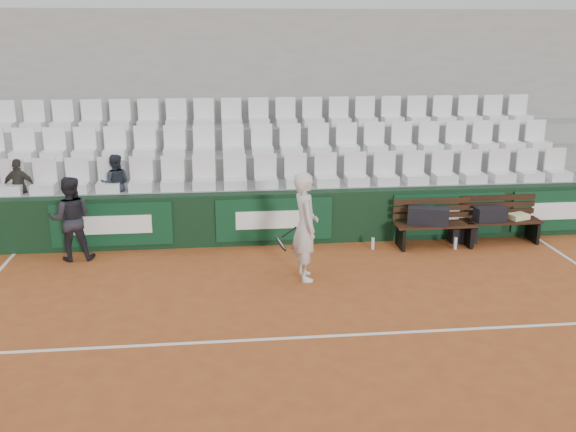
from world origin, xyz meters
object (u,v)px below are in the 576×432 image
object	(u,v)px
sports_bag_ground	(463,234)
water_bottle_far	(455,243)
sports_bag_right	(490,214)
tennis_player	(305,227)
ball_kid	(71,219)
bench_left	(434,235)
bench_right	(501,231)
spectator_b	(17,164)
sports_bag_left	(428,216)
spectator_c	(114,161)
water_bottle_near	(373,243)

from	to	relation	value
sports_bag_ground	water_bottle_far	xyz separation A→B (m)	(-0.29, -0.41, -0.03)
water_bottle_far	sports_bag_ground	bearing A→B (deg)	54.05
sports_bag_right	tennis_player	size ratio (longest dim) A/B	0.33
sports_bag_ground	water_bottle_far	distance (m)	0.50
water_bottle_far	ball_kid	world-z (taller)	ball_kid
sports_bag_right	ball_kid	size ratio (longest dim) A/B	0.39
bench_left	sports_bag_ground	size ratio (longest dim) A/B	3.06
sports_bag_ground	ball_kid	bearing A→B (deg)	-178.56
bench_right	water_bottle_far	bearing A→B (deg)	-163.06
bench_right	spectator_b	distance (m)	9.27
bench_left	sports_bag_right	size ratio (longest dim) A/B	2.54
sports_bag_ground	tennis_player	size ratio (longest dim) A/B	0.27
bench_left	sports_bag_right	xyz separation A→B (m)	(1.10, 0.07, 0.36)
bench_right	sports_bag_left	xyz separation A→B (m)	(-1.50, -0.10, 0.39)
spectator_b	spectator_c	bearing A→B (deg)	-171.31
sports_bag_ground	spectator_c	size ratio (longest dim) A/B	0.43
water_bottle_near	spectator_b	size ratio (longest dim) A/B	0.20
tennis_player	spectator_b	xyz separation A→B (m)	(-5.11, 2.38, 0.65)
bench_right	water_bottle_far	distance (m)	1.06
sports_bag_right	spectator_b	xyz separation A→B (m)	(-8.86, 0.99, 0.96)
bench_left	spectator_c	world-z (taller)	spectator_c
sports_bag_left	water_bottle_near	bearing A→B (deg)	-178.29
sports_bag_left	spectator_c	bearing A→B (deg)	169.82
spectator_b	water_bottle_far	bearing A→B (deg)	179.91
bench_left	tennis_player	world-z (taller)	tennis_player
bench_right	spectator_c	bearing A→B (deg)	172.66
bench_right	sports_bag_ground	xyz separation A→B (m)	(-0.71, 0.10, -0.08)
sports_bag_left	bench_left	bearing A→B (deg)	-2.78
bench_right	sports_bag_ground	bearing A→B (deg)	172.07
sports_bag_left	sports_bag_ground	xyz separation A→B (m)	(0.78, 0.20, -0.46)
bench_right	spectator_c	distance (m)	7.53
sports_bag_ground	spectator_b	xyz separation A→B (m)	(-8.41, 0.85, 1.40)
sports_bag_left	ball_kid	xyz separation A→B (m)	(-6.50, 0.02, 0.15)
water_bottle_near	sports_bag_right	bearing A→B (deg)	2.29
sports_bag_left	spectator_c	world-z (taller)	spectator_c
water_bottle_far	spectator_c	size ratio (longest dim) A/B	0.20
sports_bag_right	spectator_c	xyz separation A→B (m)	(-7.09, 0.99, 0.99)
bench_right	spectator_b	size ratio (longest dim) A/B	1.36
bench_left	tennis_player	bearing A→B (deg)	-153.42
sports_bag_right	spectator_c	bearing A→B (deg)	172.05
ball_kid	water_bottle_far	bearing A→B (deg)	172.59
bench_right	tennis_player	distance (m)	4.31
water_bottle_near	ball_kid	xyz separation A→B (m)	(-5.45, 0.05, 0.65)
bench_left	ball_kid	world-z (taller)	ball_kid
sports_bag_left	water_bottle_near	world-z (taller)	sports_bag_left
sports_bag_left	ball_kid	size ratio (longest dim) A/B	0.50
tennis_player	ball_kid	size ratio (longest dim) A/B	1.18
bench_left	sports_bag_left	xyz separation A→B (m)	(-0.14, 0.01, 0.39)
sports_bag_ground	water_bottle_far	size ratio (longest dim) A/B	2.12
ball_kid	spectator_c	size ratio (longest dim) A/B	1.32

